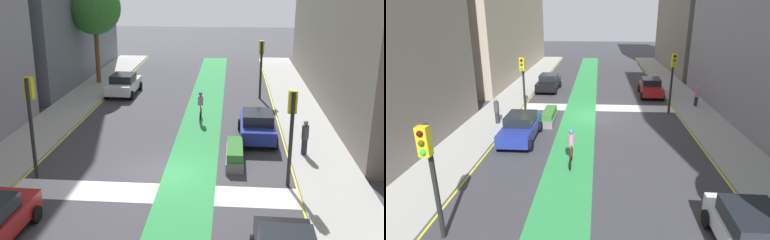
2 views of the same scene
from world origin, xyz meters
The scene contains 18 objects.
ground_plane centered at (0.00, 0.00, 0.00)m, with size 120.00×120.00×0.00m, color #38383D.
bike_lane_paint centered at (1.33, 0.00, 0.00)m, with size 2.40×60.00×0.01m, color #2D8C47.
crosswalk_band centered at (0.00, -2.00, 0.00)m, with size 12.00×1.80×0.01m, color silver.
sidewalk_left centered at (-7.50, 0.00, 0.07)m, with size 3.00×60.00×0.15m, color #9E9E99.
curb_stripe_left centered at (-6.00, 0.00, 0.01)m, with size 0.16×60.00×0.01m, color yellow.
sidewalk_right centered at (7.50, 0.00, 0.07)m, with size 3.00×60.00×0.15m, color #9E9E99.
curb_stripe_right centered at (6.00, 0.00, 0.01)m, with size 0.16×60.00×0.01m, color yellow.
traffic_signal_near_right centered at (5.59, -0.68, 2.90)m, with size 0.35×0.52×4.12m.
traffic_signal_near_left centered at (-5.40, -0.84, 3.14)m, with size 0.35×0.52×4.50m.
traffic_signal_far_right centered at (5.14, 13.74, 2.90)m, with size 0.35×0.52×4.13m.
car_red_left_near centered at (-4.80, -6.16, 0.80)m, with size 2.14×4.26×1.57m.
car_black_right_near centered at (4.78, -7.50, 0.80)m, with size 2.10×4.24×1.57m.
car_white_left_far centered at (-4.88, 13.89, 0.80)m, with size 2.08×4.23×1.57m.
car_blue_right_far centered at (4.53, 4.94, 0.80)m, with size 2.02×4.20×1.57m.
cyclist_in_lane centered at (1.25, 7.88, 0.97)m, with size 0.32×1.73×1.86m.
pedestrian_sidewalk_right_a centered at (6.72, 2.53, 1.03)m, with size 0.34×0.34×1.72m.
pedestrian_sidewalk_left_a centered at (-7.84, -2.55, 0.99)m, with size 0.34×0.34×1.65m.
median_planter centered at (3.33, 1.61, 0.40)m, with size 0.82×2.94×0.85m.
Camera 2 is at (-0.04, 22.15, 7.34)m, focal length 29.37 mm.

